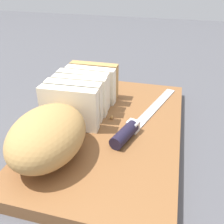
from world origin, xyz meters
TOP-DOWN VIEW (x-y plane):
  - ground_plane at (0.00, 0.00)m, footprint 3.00×3.00m
  - cutting_board at (0.00, 0.00)m, footprint 0.47×0.29m
  - bread_loaf at (-0.05, 0.08)m, footprint 0.34×0.13m
  - bread_knife at (-0.01, -0.05)m, footprint 0.29×0.09m
  - crumb_near_knife at (0.02, 0.03)m, footprint 0.01×0.01m
  - crumb_near_loaf at (-0.03, 0.02)m, footprint 0.01×0.01m
  - crumb_stray_left at (0.02, 0.01)m, footprint 0.01×0.01m

SIDE VIEW (x-z plane):
  - ground_plane at x=0.00m, z-range 0.00..0.00m
  - cutting_board at x=0.00m, z-range 0.00..0.02m
  - crumb_near_knife at x=0.02m, z-range 0.02..0.03m
  - crumb_near_loaf at x=-0.03m, z-range 0.02..0.03m
  - crumb_stray_left at x=0.02m, z-range 0.02..0.03m
  - bread_knife at x=-0.01m, z-range 0.02..0.05m
  - bread_loaf at x=-0.05m, z-range 0.02..0.11m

